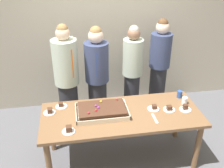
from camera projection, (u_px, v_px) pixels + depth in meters
The scene contains 17 objects.
ground_plane at pixel (121, 158), 3.57m from camera, with size 12.00×12.00×0.00m, color #5B5B60.
interior_back_panel at pixel (103, 21), 4.25m from camera, with size 8.00×0.12×3.00m, color #B2A893.
party_table at pixel (122, 119), 3.26m from camera, with size 2.00×0.82×0.74m.
sheet_cake at pixel (102, 111), 3.20m from camera, with size 0.65×0.42×0.11m.
plated_slice_near_left at pixel (69, 130), 2.89m from camera, with size 0.15×0.15×0.07m.
plated_slice_near_right at pixel (50, 112), 3.22m from camera, with size 0.15×0.15×0.07m.
plated_slice_far_left at pixel (185, 108), 3.28m from camera, with size 0.15×0.15×0.07m.
plated_slice_far_right at pixel (154, 108), 3.30m from camera, with size 0.15×0.15×0.06m.
plated_slice_center_front at pixel (169, 109), 3.28m from camera, with size 0.15×0.15×0.07m.
plated_slice_center_back at pixel (61, 105), 3.35m from camera, with size 0.15×0.15×0.06m.
drink_cup_nearest at pixel (180, 94), 3.54m from camera, with size 0.07×0.07×0.10m, color #2D5199.
drink_cup_middle at pixel (184, 101), 3.39m from camera, with size 0.07×0.07×0.10m, color white.
cake_server_utensil at pixel (155, 119), 3.12m from camera, with size 0.03×0.20×0.01m, color silver.
person_serving_front at pixel (97, 79), 3.82m from camera, with size 0.35×0.35×1.65m.
person_green_shirt_behind at pixel (67, 81), 3.69m from camera, with size 0.35×0.35×1.71m.
person_striped_tie_right at pixel (132, 73), 4.06m from camera, with size 0.31×0.31×1.58m.
person_far_right_suit at pixel (159, 65), 4.29m from camera, with size 0.34×0.34×1.61m.
Camera 1 is at (-0.55, -2.60, 2.60)m, focal length 41.31 mm.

